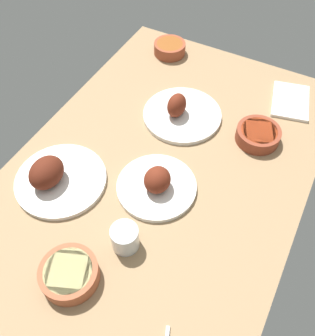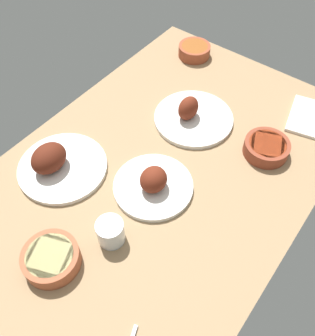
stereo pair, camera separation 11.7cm
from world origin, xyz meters
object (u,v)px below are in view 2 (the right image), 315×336
at_px(bowl_sauce, 266,147).
at_px(plate_far_side, 57,163).
at_px(bowl_potatoes, 51,258).
at_px(water_tumbler, 111,232).
at_px(bowl_soup, 194,50).
at_px(folded_napkin, 309,117).
at_px(plate_near_viewer, 192,116).
at_px(plate_center_main, 153,184).

bearing_deg(bowl_sauce, plate_far_side, -46.61).
bearing_deg(bowl_potatoes, bowl_sauce, 158.70).
bearing_deg(water_tumbler, bowl_soup, -160.95).
xyz_separation_m(plate_far_side, folded_napkin, (-0.70, 0.54, -0.02)).
height_order(bowl_soup, bowl_sauce, bowl_soup).
bearing_deg(bowl_soup, folded_napkin, 83.79).
bearing_deg(water_tumbler, folded_napkin, 162.75).
relative_size(plate_near_viewer, plate_center_main, 1.14).
distance_m(plate_center_main, folded_napkin, 0.63).
bearing_deg(plate_far_side, folded_napkin, 142.35).
distance_m(bowl_potatoes, folded_napkin, 0.99).
relative_size(plate_far_side, plate_center_main, 1.15).
bearing_deg(bowl_soup, plate_far_side, -0.69).
xyz_separation_m(bowl_sauce, folded_napkin, (-0.24, 0.05, -0.02)).
xyz_separation_m(plate_near_viewer, bowl_sauce, (-0.02, 0.28, 0.00)).
xyz_separation_m(plate_center_main, folded_napkin, (-0.58, 0.25, -0.02)).
distance_m(bowl_sauce, folded_napkin, 0.24).
relative_size(bowl_soup, water_tumbler, 1.69).
bearing_deg(plate_far_side, bowl_soup, 179.31).
xyz_separation_m(plate_center_main, water_tumbler, (0.21, 0.01, 0.01)).
bearing_deg(bowl_soup, bowl_potatoes, 12.12).
distance_m(plate_near_viewer, plate_center_main, 0.33).
distance_m(bowl_sauce, water_tumbler, 0.58).
height_order(bowl_sauce, folded_napkin, bowl_sauce).
bearing_deg(plate_center_main, plate_far_side, -66.41).
bearing_deg(plate_near_viewer, plate_center_main, 12.93).
relative_size(plate_near_viewer, bowl_soup, 2.15).
height_order(plate_center_main, bowl_sauce, plate_center_main).
relative_size(plate_near_viewer, bowl_potatoes, 1.83).
height_order(plate_near_viewer, water_tumbler, plate_near_viewer).
height_order(plate_far_side, bowl_soup, plate_far_side).
bearing_deg(plate_near_viewer, folded_napkin, 128.44).
relative_size(plate_center_main, folded_napkin, 1.29).
distance_m(water_tumbler, folded_napkin, 0.82).
relative_size(plate_center_main, bowl_soup, 1.88).
distance_m(plate_near_viewer, folded_napkin, 0.42).
xyz_separation_m(plate_near_viewer, folded_napkin, (-0.26, 0.33, -0.01)).
distance_m(plate_far_side, water_tumbler, 0.31).
distance_m(bowl_soup, bowl_sauce, 0.57).
height_order(plate_center_main, bowl_soup, plate_center_main).
relative_size(plate_center_main, bowl_potatoes, 1.61).
bearing_deg(bowl_sauce, bowl_soup, -121.40).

